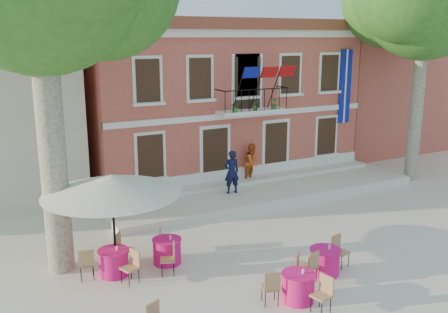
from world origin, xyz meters
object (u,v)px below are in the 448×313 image
cafe_table_0 (167,250)px  cafe_table_1 (298,286)px  patio_umbrella (112,185)px  cafe_table_3 (114,261)px  cafe_table_4 (325,260)px  pedestrian_orange (252,162)px  pedestrian_navy (232,172)px

cafe_table_0 → cafe_table_1: (2.17, -3.69, 0.01)m
patio_umbrella → cafe_table_0: size_ratio=2.02×
cafe_table_3 → cafe_table_4: (5.41, -2.80, -0.01)m
cafe_table_0 → cafe_table_1: same height
cafe_table_0 → cafe_table_3: same height
cafe_table_4 → cafe_table_0: bearing=143.2°
cafe_table_0 → patio_umbrella: bearing=170.3°
patio_umbrella → cafe_table_3: size_ratio=2.13×
pedestrian_orange → cafe_table_0: (-6.33, -5.49, -0.75)m
patio_umbrella → cafe_table_4: bearing=-30.3°
patio_umbrella → cafe_table_1: bearing=-47.0°
patio_umbrella → cafe_table_3: patio_umbrella is taller
cafe_table_3 → patio_umbrella: bearing=63.1°
pedestrian_navy → cafe_table_3: pedestrian_navy is taller
pedestrian_navy → cafe_table_3: size_ratio=0.99×
cafe_table_0 → cafe_table_4: (3.76, -2.81, 0.00)m
patio_umbrella → cafe_table_4: 6.49m
cafe_table_0 → pedestrian_navy: bearing=43.3°
cafe_table_1 → cafe_table_3: 5.30m
pedestrian_navy → cafe_table_0: 6.43m
cafe_table_1 → cafe_table_4: size_ratio=0.93×
pedestrian_navy → cafe_table_1: size_ratio=1.00×
cafe_table_0 → cafe_table_4: size_ratio=0.99×
patio_umbrella → cafe_table_1: (3.68, -3.95, -2.20)m
pedestrian_navy → cafe_table_4: 7.29m
patio_umbrella → pedestrian_navy: 7.54m
cafe_table_1 → cafe_table_3: bearing=136.1°
cafe_table_3 → cafe_table_4: 6.09m
cafe_table_0 → cafe_table_3: (-1.65, -0.01, 0.01)m
cafe_table_3 → cafe_table_4: same height
pedestrian_orange → cafe_table_4: 8.73m
pedestrian_navy → cafe_table_0: size_ratio=0.94×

